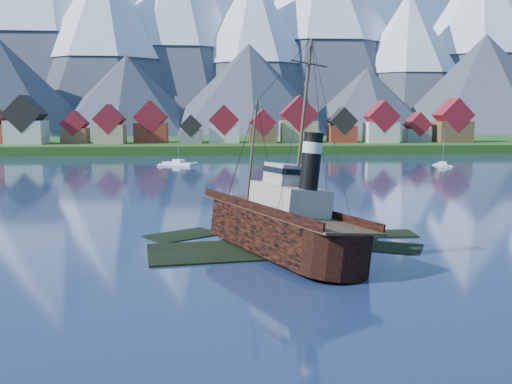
{
  "coord_description": "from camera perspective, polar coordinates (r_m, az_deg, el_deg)",
  "views": [
    {
      "loc": [
        -5.05,
        -58.97,
        14.12
      ],
      "look_at": [
        -0.47,
        6.0,
        5.0
      ],
      "focal_mm": 40.0,
      "sensor_mm": 36.0,
      "label": 1
    }
  ],
  "objects": [
    {
      "name": "sailboat_d",
      "position": [
        158.56,
        18.16,
        2.55
      ],
      "size": [
        3.38,
        7.61,
        10.09
      ],
      "rotation": [
        0.0,
        0.0,
        -0.21
      ],
      "color": "white",
      "rests_on": "ground"
    },
    {
      "name": "seawall",
      "position": [
        191.55,
        -2.52,
        3.74
      ],
      "size": [
        600.0,
        2.5,
        2.0
      ],
      "primitive_type": "cube",
      "color": "#3F3D38",
      "rests_on": "ground"
    },
    {
      "name": "tugboat_wreck",
      "position": [
        59.15,
        1.96,
        -3.05
      ],
      "size": [
        6.55,
        28.21,
        22.35
      ],
      "rotation": [
        0.0,
        0.11,
        0.42
      ],
      "color": "black",
      "rests_on": "ground"
    },
    {
      "name": "shore_bank",
      "position": [
        229.46,
        -2.77,
        4.43
      ],
      "size": [
        600.0,
        80.0,
        3.2
      ],
      "primitive_type": "cube",
      "color": "#174D16",
      "rests_on": "ground"
    },
    {
      "name": "shoal",
      "position": [
        63.18,
        2.29,
        -5.27
      ],
      "size": [
        31.71,
        21.24,
        1.14
      ],
      "color": "black",
      "rests_on": "ground"
    },
    {
      "name": "mountains",
      "position": [
        545.46,
        -3.69,
        15.88
      ],
      "size": [
        965.0,
        340.0,
        205.0
      ],
      "color": "#2D333D",
      "rests_on": "ground"
    },
    {
      "name": "sailboat_c",
      "position": [
        155.02,
        -7.75,
        2.78
      ],
      "size": [
        9.21,
        7.7,
        12.46
      ],
      "rotation": [
        0.0,
        0.0,
        0.93
      ],
      "color": "white",
      "rests_on": "ground"
    },
    {
      "name": "ground",
      "position": [
        60.84,
        0.84,
        -5.45
      ],
      "size": [
        1400.0,
        1400.0,
        0.0
      ],
      "primitive_type": "plane",
      "color": "navy",
      "rests_on": "ground"
    },
    {
      "name": "town",
      "position": [
        213.07,
        -11.68,
        6.43
      ],
      "size": [
        250.96,
        16.69,
        17.3
      ],
      "color": "maroon",
      "rests_on": "ground"
    }
  ]
}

